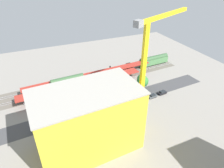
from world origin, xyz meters
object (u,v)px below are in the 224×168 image
object	(u,v)px
parked_car_0	(162,93)
street_tree_4	(98,90)
passenger_coach	(154,60)
construction_building	(88,121)
street_tree_0	(66,96)
street_tree_2	(126,84)
box_truck_0	(48,124)
parked_car_3	(128,102)
parked_car_2	(142,99)
platform_canopy_near	(83,83)
freight_coach_far	(68,82)
parked_car_1	(153,96)
street_tree_5	(62,100)
traffic_light	(102,92)
street_tree_1	(142,79)
street_tree_3	(143,81)
platform_canopy_far	(92,74)
tower_crane	(148,64)
locomotive	(121,69)
parked_car_4	(116,105)

from	to	relation	value
parked_car_0	street_tree_4	bearing A→B (deg)	-14.22
passenger_coach	construction_building	bearing A→B (deg)	39.06
passenger_coach	construction_building	size ratio (longest dim) A/B	0.62
street_tree_0	street_tree_2	size ratio (longest dim) A/B	0.97
parked_car_0	box_truck_0	size ratio (longest dim) A/B	0.48
parked_car_3	construction_building	xyz separation A→B (m)	(23.35, 16.21, 10.13)
passenger_coach	parked_car_2	xyz separation A→B (m)	(25.72, 29.55, -2.32)
platform_canopy_near	street_tree_0	bearing A→B (deg)	44.80
freight_coach_far	street_tree_4	world-z (taller)	street_tree_4
parked_car_1	street_tree_5	world-z (taller)	street_tree_5
street_tree_5	street_tree_2	bearing A→B (deg)	178.67
street_tree_4	traffic_light	bearing A→B (deg)	170.63
construction_building	street_tree_4	xyz separation A→B (m)	(-11.75, -23.80, -5.16)
street_tree_1	parked_car_1	bearing A→B (deg)	94.17
construction_building	street_tree_3	bearing A→B (deg)	-149.27
passenger_coach	street_tree_0	xyz separation A→B (m)	(57.80, 20.35, 2.29)
street_tree_1	traffic_light	distance (m)	21.74
platform_canopy_far	traffic_light	world-z (taller)	traffic_light
platform_canopy_near	passenger_coach	distance (m)	48.66
parked_car_2	traffic_light	xyz separation A→B (m)	(16.52, -7.90, 3.38)
parked_car_3	traffic_light	bearing A→B (deg)	-36.37
parked_car_3	street_tree_2	distance (m)	8.72
platform_canopy_near	parked_car_0	xyz separation A→B (m)	(-33.46, 18.73, -3.15)
parked_car_1	street_tree_0	world-z (taller)	street_tree_0
parked_car_0	street_tree_5	bearing A→B (deg)	-9.60
street_tree_3	tower_crane	bearing A→B (deg)	59.95
parked_car_1	traffic_light	distance (m)	23.92
box_truck_0	street_tree_2	xyz separation A→B (m)	(-37.20, -8.42, 3.79)
locomotive	parked_car_1	bearing A→B (deg)	94.32
parked_car_0	parked_car_4	bearing A→B (deg)	0.30
box_truck_0	street_tree_0	size ratio (longest dim) A/B	1.20
construction_building	traffic_light	bearing A→B (deg)	-123.07
locomotive	construction_building	world-z (taller)	construction_building
box_truck_0	parked_car_2	bearing A→B (deg)	-179.00
parked_car_0	traffic_light	bearing A→B (deg)	-14.50
parked_car_2	box_truck_0	world-z (taller)	box_truck_0
parked_car_1	parked_car_2	bearing A→B (deg)	0.70
street_tree_4	freight_coach_far	bearing A→B (deg)	-58.02
tower_crane	traffic_light	bearing A→B (deg)	-60.37
tower_crane	box_truck_0	world-z (taller)	tower_crane
parked_car_4	street_tree_2	size ratio (longest dim) A/B	0.51
street_tree_2	traffic_light	size ratio (longest dim) A/B	1.31
street_tree_3	street_tree_0	bearing A→B (deg)	-2.18
street_tree_0	street_tree_2	distance (m)	27.54
parked_car_4	street_tree_4	bearing A→B (deg)	-54.45
street_tree_3	street_tree_4	distance (m)	22.88
street_tree_4	traffic_light	xyz separation A→B (m)	(-1.67, 0.28, -1.59)
box_truck_0	street_tree_2	size ratio (longest dim) A/B	1.16
parked_car_2	construction_building	size ratio (longest dim) A/B	0.13
construction_building	platform_canopy_near	bearing A→B (deg)	-106.39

